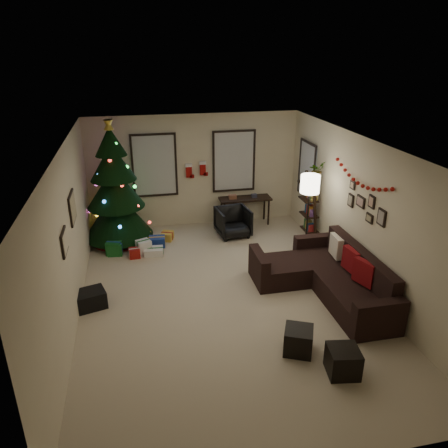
{
  "coord_description": "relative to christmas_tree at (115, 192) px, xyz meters",
  "views": [
    {
      "loc": [
        -1.4,
        -6.49,
        4.18
      ],
      "look_at": [
        0.1,
        0.6,
        1.15
      ],
      "focal_mm": 34.79,
      "sensor_mm": 36.0,
      "label": 1
    }
  ],
  "objects": [
    {
      "name": "floor",
      "position": [
        1.86,
        -2.83,
        -1.17
      ],
      "size": [
        7.0,
        7.0,
        0.0
      ],
      "primitive_type": "plane",
      "color": "#C3B294",
      "rests_on": "ground"
    },
    {
      "name": "ceiling",
      "position": [
        1.86,
        -2.83,
        1.53
      ],
      "size": [
        7.0,
        7.0,
        0.0
      ],
      "primitive_type": "plane",
      "rotation": [
        3.14,
        0.0,
        0.0
      ],
      "color": "white",
      "rests_on": "floor"
    },
    {
      "name": "wall_back",
      "position": [
        1.86,
        0.67,
        0.18
      ],
      "size": [
        5.0,
        0.0,
        5.0
      ],
      "primitive_type": "plane",
      "rotation": [
        1.57,
        0.0,
        0.0
      ],
      "color": "beige",
      "rests_on": "floor"
    },
    {
      "name": "wall_front",
      "position": [
        1.86,
        -6.33,
        0.18
      ],
      "size": [
        5.0,
        0.0,
        5.0
      ],
      "primitive_type": "plane",
      "rotation": [
        -1.57,
        0.0,
        0.0
      ],
      "color": "beige",
      "rests_on": "floor"
    },
    {
      "name": "wall_left",
      "position": [
        -0.64,
        -2.83,
        0.18
      ],
      "size": [
        0.0,
        7.0,
        7.0
      ],
      "primitive_type": "plane",
      "rotation": [
        1.57,
        0.0,
        1.57
      ],
      "color": "beige",
      "rests_on": "floor"
    },
    {
      "name": "wall_right",
      "position": [
        4.36,
        -2.83,
        0.18
      ],
      "size": [
        0.0,
        7.0,
        7.0
      ],
      "primitive_type": "plane",
      "rotation": [
        1.57,
        0.0,
        -1.57
      ],
      "color": "beige",
      "rests_on": "floor"
    },
    {
      "name": "window_back_left",
      "position": [
        0.91,
        0.64,
        0.38
      ],
      "size": [
        1.05,
        0.06,
        1.5
      ],
      "color": "#728CB2",
      "rests_on": "wall_back"
    },
    {
      "name": "window_back_right",
      "position": [
        2.81,
        0.64,
        0.38
      ],
      "size": [
        1.05,
        0.06,
        1.5
      ],
      "color": "#728CB2",
      "rests_on": "wall_back"
    },
    {
      "name": "window_right_wall",
      "position": [
        4.33,
        -0.28,
        0.33
      ],
      "size": [
        0.06,
        0.9,
        1.3
      ],
      "color": "#728CB2",
      "rests_on": "wall_right"
    },
    {
      "name": "christmas_tree",
      "position": [
        0.0,
        0.0,
        0.0
      ],
      "size": [
        1.52,
        1.52,
        2.83
      ],
      "rotation": [
        0.0,
        0.0,
        0.3
      ],
      "color": "black",
      "rests_on": "floor"
    },
    {
      "name": "presents",
      "position": [
        0.38,
        -0.54,
        -1.05
      ],
      "size": [
        1.5,
        1.13,
        0.3
      ],
      "rotation": [
        0.0,
        0.0,
        0.22
      ],
      "color": "navy",
      "rests_on": "floor"
    },
    {
      "name": "sofa",
      "position": [
        3.71,
        -3.03,
        -0.89
      ],
      "size": [
        1.83,
        2.67,
        0.86
      ],
      "color": "black",
      "rests_on": "floor"
    },
    {
      "name": "pillow_red_a",
      "position": [
        4.07,
        -3.58,
        -0.53
      ],
      "size": [
        0.25,
        0.43,
        0.42
      ],
      "primitive_type": "cube",
      "rotation": [
        0.0,
        0.0,
        0.34
      ],
      "color": "maroon",
      "rests_on": "sofa"
    },
    {
      "name": "pillow_red_b",
      "position": [
        4.07,
        -3.12,
        -0.53
      ],
      "size": [
        0.16,
        0.43,
        0.42
      ],
      "primitive_type": "cube",
      "rotation": [
        0.0,
        0.0,
        0.12
      ],
      "color": "maroon",
      "rests_on": "sofa"
    },
    {
      "name": "pillow_cream",
      "position": [
        4.07,
        -2.52,
        -0.54
      ],
      "size": [
        0.15,
        0.42,
        0.41
      ],
      "primitive_type": "cube",
      "rotation": [
        0.0,
        0.0,
        -0.07
      ],
      "color": "beige",
      "rests_on": "sofa"
    },
    {
      "name": "ottoman_near",
      "position": [
        2.59,
        -4.5,
        -0.98
      ],
      "size": [
        0.53,
        0.53,
        0.38
      ],
      "primitive_type": "cube",
      "rotation": [
        0.0,
        0.0,
        -0.42
      ],
      "color": "black",
      "rests_on": "floor"
    },
    {
      "name": "ottoman_far",
      "position": [
        3.02,
        -5.06,
        -0.98
      ],
      "size": [
        0.47,
        0.47,
        0.39
      ],
      "primitive_type": "cube",
      "rotation": [
        0.0,
        0.0,
        -0.16
      ],
      "color": "black",
      "rests_on": "floor"
    },
    {
      "name": "desk",
      "position": [
        3.05,
        0.39,
        -0.57
      ],
      "size": [
        1.26,
        0.45,
        0.68
      ],
      "color": "black",
      "rests_on": "floor"
    },
    {
      "name": "desk_chair",
      "position": [
        2.6,
        -0.26,
        -0.83
      ],
      "size": [
        0.73,
        0.7,
        0.68
      ],
      "primitive_type": "imported",
      "rotation": [
        0.0,
        0.0,
        0.12
      ],
      "color": "black",
      "rests_on": "floor"
    },
    {
      "name": "bookshelf",
      "position": [
        4.16,
        -0.99,
        -0.38
      ],
      "size": [
        0.3,
        0.49,
        1.63
      ],
      "color": "black",
      "rests_on": "floor"
    },
    {
      "name": "potted_plant",
      "position": [
        4.16,
        -1.17,
        0.63
      ],
      "size": [
        0.55,
        0.54,
        0.46
      ],
      "primitive_type": "imported",
      "rotation": [
        0.0,
        0.0,
        0.62
      ],
      "color": "#4C4C4C",
      "rests_on": "bookshelf"
    },
    {
      "name": "floor_lamp",
      "position": [
        3.81,
        -1.68,
        0.33
      ],
      "size": [
        0.38,
        0.38,
        1.8
      ],
      "rotation": [
        0.0,
        0.0,
        0.01
      ],
      "color": "black",
      "rests_on": "floor"
    },
    {
      "name": "art_map",
      "position": [
        -0.62,
        -2.15,
        0.47
      ],
      "size": [
        0.04,
        0.6,
        0.5
      ],
      "color": "black",
      "rests_on": "wall_left"
    },
    {
      "name": "art_abstract",
      "position": [
        -0.62,
        -3.33,
        0.37
      ],
      "size": [
        0.04,
        0.45,
        0.35
      ],
      "color": "black",
      "rests_on": "wall_left"
    },
    {
      "name": "gallery",
      "position": [
        4.34,
        -2.9,
        0.4
      ],
      "size": [
        0.03,
        1.25,
        0.54
      ],
      "color": "black",
      "rests_on": "wall_right"
    },
    {
      "name": "garland",
      "position": [
        4.31,
        -2.69,
        0.83
      ],
      "size": [
        0.08,
        1.9,
        0.3
      ],
      "primitive_type": null,
      "color": "#A5140C",
      "rests_on": "wall_right"
    },
    {
      "name": "stocking_left",
      "position": [
        1.72,
        0.61,
        0.22
      ],
      "size": [
        0.2,
        0.05,
        0.36
      ],
      "color": "#990F0C",
      "rests_on": "wall_back"
    },
    {
      "name": "stocking_right",
      "position": [
        2.05,
        0.6,
        0.26
      ],
      "size": [
        0.2,
        0.05,
        0.36
      ],
      "color": "#990F0C",
      "rests_on": "wall_back"
    },
    {
      "name": "storage_bin",
      "position": [
        -0.51,
        -2.68,
        -1.02
      ],
      "size": [
        0.69,
        0.55,
        0.3
      ],
      "primitive_type": "cube",
      "rotation": [
        0.0,
        0.0,
        0.29
      ],
      "color": "black",
      "rests_on": "floor"
    }
  ]
}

